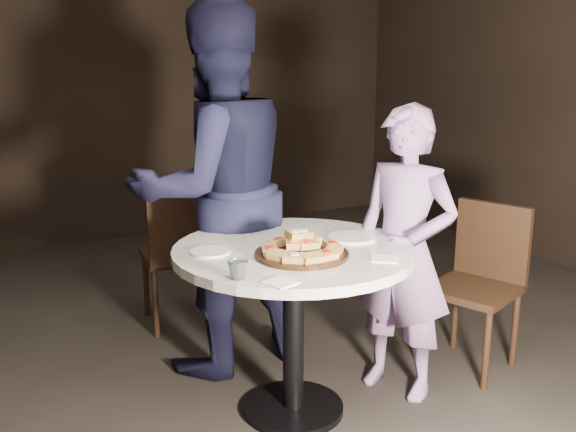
{
  "coord_description": "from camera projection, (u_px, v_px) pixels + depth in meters",
  "views": [
    {
      "loc": [
        -1.31,
        -2.23,
        1.6
      ],
      "look_at": [
        0.03,
        0.17,
        0.93
      ],
      "focal_mm": 40.0,
      "sensor_mm": 36.0,
      "label": 1
    }
  ],
  "objects": [
    {
      "name": "floor",
      "position": [
        300.0,
        424.0,
        2.89
      ],
      "size": [
        7.0,
        7.0,
        0.0
      ],
      "primitive_type": "plane",
      "color": "black",
      "rests_on": "ground"
    },
    {
      "name": "table",
      "position": [
        293.0,
        279.0,
        2.85
      ],
      "size": [
        1.2,
        1.2,
        0.8
      ],
      "rotation": [
        0.0,
        0.0,
        -0.14
      ],
      "color": "black",
      "rests_on": "ground"
    },
    {
      "name": "serving_board",
      "position": [
        302.0,
        254.0,
        2.68
      ],
      "size": [
        0.4,
        0.4,
        0.02
      ],
      "primitive_type": "cylinder",
      "rotation": [
        0.0,
        0.0,
        -0.01
      ],
      "color": "black",
      "rests_on": "table"
    },
    {
      "name": "focaccia_pile",
      "position": [
        301.0,
        246.0,
        2.68
      ],
      "size": [
        0.36,
        0.35,
        0.09
      ],
      "rotation": [
        0.0,
        0.0,
        -0.24
      ],
      "color": "#AB7F42",
      "rests_on": "serving_board"
    },
    {
      "name": "plate_left",
      "position": [
        210.0,
        252.0,
        2.73
      ],
      "size": [
        0.21,
        0.21,
        0.01
      ],
      "primitive_type": "cylinder",
      "rotation": [
        0.0,
        0.0,
        0.3
      ],
      "color": "white",
      "rests_on": "table"
    },
    {
      "name": "plate_right",
      "position": [
        352.0,
        237.0,
        2.94
      ],
      "size": [
        0.25,
        0.25,
        0.01
      ],
      "primitive_type": "cylinder",
      "rotation": [
        0.0,
        0.0,
        0.19
      ],
      "color": "white",
      "rests_on": "table"
    },
    {
      "name": "water_glass",
      "position": [
        238.0,
        270.0,
        2.4
      ],
      "size": [
        0.1,
        0.1,
        0.07
      ],
      "primitive_type": "imported",
      "rotation": [
        0.0,
        0.0,
        0.38
      ],
      "color": "silver",
      "rests_on": "table"
    },
    {
      "name": "napkin_near",
      "position": [
        280.0,
        282.0,
        2.36
      ],
      "size": [
        0.13,
        0.13,
        0.01
      ],
      "primitive_type": "cube",
      "rotation": [
        0.0,
        0.0,
        0.29
      ],
      "color": "white",
      "rests_on": "table"
    },
    {
      "name": "napkin_far",
      "position": [
        385.0,
        259.0,
        2.64
      ],
      "size": [
        0.15,
        0.15,
        0.01
      ],
      "primitive_type": "cube",
      "rotation": [
        0.0,
        0.0,
        -0.67
      ],
      "color": "white",
      "rests_on": "table"
    },
    {
      "name": "chair_far",
      "position": [
        180.0,
        249.0,
        3.82
      ],
      "size": [
        0.46,
        0.48,
        0.87
      ],
      "rotation": [
        0.0,
        0.0,
        3.0
      ],
      "color": "black",
      "rests_on": "ground"
    },
    {
      "name": "chair_right",
      "position": [
        481.0,
        274.0,
        3.39
      ],
      "size": [
        0.53,
        0.52,
        0.86
      ],
      "rotation": [
        0.0,
        0.0,
        -1.23
      ],
      "color": "black",
      "rests_on": "ground"
    },
    {
      "name": "diner_navy",
      "position": [
        216.0,
        191.0,
        3.27
      ],
      "size": [
        0.96,
        0.77,
        1.89
      ],
      "primitive_type": "imported",
      "rotation": [
        0.0,
        0.0,
        3.2
      ],
      "color": "black",
      "rests_on": "ground"
    },
    {
      "name": "diner_teal",
      "position": [
        404.0,
        253.0,
        3.05
      ],
      "size": [
        0.52,
        0.61,
        1.41
      ],
      "primitive_type": "imported",
      "rotation": [
        0.0,
        0.0,
        -1.15
      ],
      "color": "#866BA5",
      "rests_on": "ground"
    }
  ]
}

